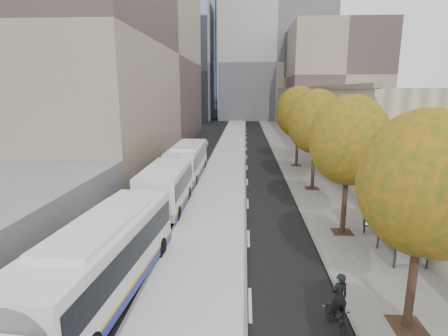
# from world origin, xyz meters

# --- Properties ---
(bus_platform) EXTENTS (4.25, 150.00, 0.15)m
(bus_platform) POSITION_xyz_m (-3.88, 35.00, 0.07)
(bus_platform) COLOR silver
(bus_platform) RESTS_ON ground
(sidewalk) EXTENTS (4.75, 150.00, 0.08)m
(sidewalk) POSITION_xyz_m (4.12, 35.00, 0.04)
(sidewalk) COLOR gray
(sidewalk) RESTS_ON ground
(building_tan) EXTENTS (18.00, 92.00, 8.00)m
(building_tan) POSITION_xyz_m (15.50, 64.00, 4.00)
(building_tan) COLOR gray
(building_tan) RESTS_ON ground
(building_midrise) EXTENTS (24.00, 46.00, 25.00)m
(building_midrise) POSITION_xyz_m (-22.50, 41.00, 12.50)
(building_midrise) COLOR gray
(building_midrise) RESTS_ON ground
(building_far_block) EXTENTS (30.00, 18.00, 30.00)m
(building_far_block) POSITION_xyz_m (6.00, 96.00, 15.00)
(building_far_block) COLOR #ACA9A0
(building_far_block) RESTS_ON ground
(bus_shelter) EXTENTS (1.90, 4.40, 2.53)m
(bus_shelter) POSITION_xyz_m (5.69, 10.96, 2.19)
(bus_shelter) COLOR #383A3F
(bus_shelter) RESTS_ON sidewalk
(tree_b) EXTENTS (4.00, 4.00, 6.97)m
(tree_b) POSITION_xyz_m (3.60, 5.00, 5.04)
(tree_b) COLOR black
(tree_b) RESTS_ON sidewalk
(tree_c) EXTENTS (4.20, 4.20, 7.28)m
(tree_c) POSITION_xyz_m (3.60, 13.00, 5.25)
(tree_c) COLOR black
(tree_c) RESTS_ON sidewalk
(tree_d) EXTENTS (4.40, 4.40, 7.60)m
(tree_d) POSITION_xyz_m (3.60, 22.00, 5.47)
(tree_d) COLOR black
(tree_d) RESTS_ON sidewalk
(tree_e) EXTENTS (4.60, 4.60, 7.92)m
(tree_e) POSITION_xyz_m (3.60, 31.00, 5.69)
(tree_e) COLOR black
(tree_e) RESTS_ON sidewalk
(bus_near) EXTENTS (3.71, 17.56, 2.91)m
(bus_near) POSITION_xyz_m (-7.52, 2.32, 1.59)
(bus_near) COLOR white
(bus_near) RESTS_ON ground
(bus_far) EXTENTS (2.65, 17.42, 2.90)m
(bus_far) POSITION_xyz_m (-7.15, 21.77, 1.59)
(bus_far) COLOR white
(bus_far) RESTS_ON ground
(cyclist) EXTENTS (0.86, 1.70, 2.10)m
(cyclist) POSITION_xyz_m (1.20, 4.69, 0.78)
(cyclist) COLOR black
(cyclist) RESTS_ON ground
(distant_car) EXTENTS (1.77, 3.69, 1.21)m
(distant_car) POSITION_xyz_m (-7.88, 42.16, 0.61)
(distant_car) COLOR white
(distant_car) RESTS_ON ground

